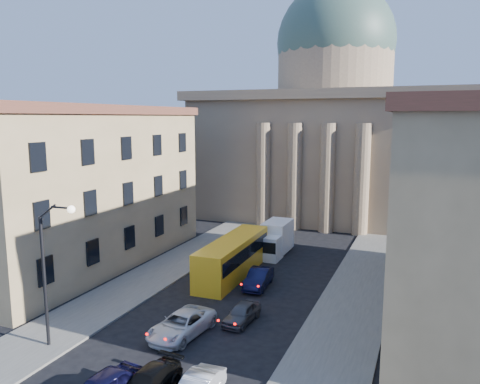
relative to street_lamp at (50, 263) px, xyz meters
name	(u,v)px	position (x,y,z in m)	size (l,w,h in m)	color
sidewalk_left	(132,288)	(-1.53, 10.00, -5.21)	(5.00, 60.00, 0.15)	#5A5853
sidewalk_right	(345,322)	(15.47, 10.00, -5.21)	(5.00, 60.00, 0.15)	#5A5853
church	(332,130)	(6.97, 47.47, 6.59)	(68.02, 28.76, 36.60)	#826850
building_left	(77,185)	(-10.03, 14.00, 2.14)	(11.60, 26.60, 14.70)	tan
street_lamp	(50,263)	(0.00, 0.00, 0.00)	(2.62, 0.44, 8.83)	black
car_left_mid	(182,325)	(6.17, 4.29, -4.55)	(2.43, 5.27, 1.46)	silver
car_right_mid	(147,384)	(7.77, -2.07, -4.64)	(1.82, 4.47, 1.30)	black
car_right_far	(242,313)	(8.96, 7.54, -4.64)	(1.52, 3.77, 1.28)	#434448
car_right_distant	(259,278)	(7.77, 14.21, -4.55)	(1.55, 4.46, 1.47)	black
city_bus	(233,256)	(4.71, 16.15, -3.55)	(2.84, 11.49, 3.23)	yellow
box_truck	(275,240)	(6.17, 23.46, -3.76)	(2.38, 5.89, 3.22)	white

